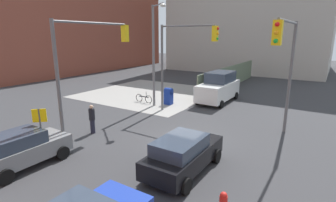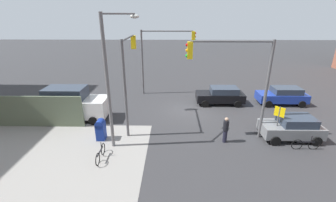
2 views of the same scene
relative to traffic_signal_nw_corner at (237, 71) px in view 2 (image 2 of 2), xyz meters
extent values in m
plane|color=#333335|center=(2.49, -4.50, -4.62)|extent=(120.00, 120.00, 0.00)
cube|color=gray|center=(11.49, 4.50, -4.61)|extent=(12.00, 12.00, 0.01)
cylinder|color=#59595B|center=(-2.01, 0.00, -1.37)|extent=(0.18, 0.18, 6.50)
cylinder|color=#59595B|center=(0.46, 0.00, 1.76)|extent=(4.93, 0.12, 0.12)
cube|color=yellow|center=(2.92, 0.00, 1.23)|extent=(0.32, 0.36, 1.00)
sphere|color=red|center=(3.10, 0.00, 1.55)|extent=(0.18, 0.18, 0.18)
sphere|color=orange|center=(3.10, 0.00, 1.23)|extent=(0.18, 0.18, 0.18)
sphere|color=green|center=(3.10, 0.00, 0.91)|extent=(0.18, 0.18, 0.18)
cylinder|color=#59595B|center=(6.99, -9.00, -1.37)|extent=(0.18, 0.18, 6.50)
cylinder|color=#59595B|center=(4.46, -9.00, 1.76)|extent=(5.07, 0.12, 0.12)
cube|color=yellow|center=(1.92, -9.00, 1.23)|extent=(0.32, 0.36, 1.00)
sphere|color=red|center=(1.74, -9.00, 1.55)|extent=(0.18, 0.18, 0.18)
sphere|color=orange|center=(1.74, -9.00, 1.23)|extent=(0.18, 0.18, 0.18)
sphere|color=green|center=(1.74, -9.00, 0.91)|extent=(0.18, 0.18, 0.18)
cylinder|color=#59595B|center=(6.99, 0.00, -1.37)|extent=(0.18, 0.18, 6.50)
cylinder|color=#59595B|center=(6.99, -2.10, 1.76)|extent=(0.12, 4.20, 0.12)
cube|color=yellow|center=(6.99, -4.20, 1.23)|extent=(0.36, 0.32, 1.00)
sphere|color=red|center=(6.99, -4.38, 1.55)|extent=(0.18, 0.18, 0.18)
sphere|color=orange|center=(6.99, -4.38, 1.23)|extent=(0.18, 0.18, 0.18)
sphere|color=green|center=(6.99, -4.38, 0.91)|extent=(0.18, 0.18, 0.18)
cylinder|color=slate|center=(7.69, 1.30, -0.62)|extent=(0.20, 0.20, 8.00)
cylinder|color=slate|center=(6.97, 0.35, 3.28)|extent=(1.53, 1.97, 0.10)
ellipsoid|color=silver|center=(6.24, -0.61, 3.13)|extent=(0.56, 0.36, 0.24)
cylinder|color=#4C4C4C|center=(-2.91, 0.39, -3.42)|extent=(0.08, 0.08, 2.40)
cube|color=yellow|center=(-2.91, 0.39, -2.57)|extent=(0.48, 0.48, 0.64)
cube|color=navy|center=(8.69, 0.50, -4.04)|extent=(0.56, 0.64, 1.15)
cylinder|color=navy|center=(8.69, 0.50, -3.47)|extent=(0.56, 0.64, 0.56)
cylinder|color=red|center=(-2.51, -8.70, -4.22)|extent=(0.26, 0.26, 0.80)
sphere|color=red|center=(-2.51, -8.70, -3.80)|extent=(0.24, 0.24, 0.24)
cube|color=#1E389E|center=(-6.24, -6.19, -3.92)|extent=(4.39, 1.80, 0.75)
cube|color=#2D3847|center=(-6.59, -6.19, -3.27)|extent=(2.46, 1.58, 0.55)
cylinder|color=black|center=(-4.75, -5.29, -4.30)|extent=(0.64, 0.22, 0.64)
cylinder|color=black|center=(-4.75, -7.09, -4.30)|extent=(0.64, 0.22, 0.64)
cylinder|color=black|center=(-7.73, -5.29, -4.30)|extent=(0.64, 0.22, 0.64)
cylinder|color=black|center=(-7.73, -7.09, -4.30)|extent=(0.64, 0.22, 0.64)
cube|color=black|center=(-0.50, -6.15, -3.92)|extent=(4.36, 1.80, 0.75)
cube|color=#2D3847|center=(-0.85, -6.15, -3.27)|extent=(2.44, 1.58, 0.55)
cylinder|color=black|center=(0.98, -5.25, -4.30)|extent=(0.64, 0.22, 0.64)
cylinder|color=black|center=(0.98, -7.05, -4.30)|extent=(0.64, 0.22, 0.64)
cylinder|color=black|center=(-1.98, -5.25, -4.30)|extent=(0.64, 0.22, 0.64)
cylinder|color=black|center=(-1.98, -7.05, -4.30)|extent=(0.64, 0.22, 0.64)
cube|color=slate|center=(-3.95, 0.17, -3.92)|extent=(3.83, 1.80, 0.75)
cube|color=#2D3847|center=(-4.25, 0.17, -3.27)|extent=(2.14, 1.58, 0.55)
cylinder|color=black|center=(-2.64, 1.07, -4.30)|extent=(0.64, 0.22, 0.64)
cylinder|color=black|center=(-2.64, -0.73, -4.30)|extent=(0.64, 0.22, 0.64)
cylinder|color=black|center=(-5.25, 1.07, -4.30)|extent=(0.64, 0.22, 0.64)
cylinder|color=black|center=(-5.25, -0.73, -4.30)|extent=(0.64, 0.22, 0.64)
cube|color=white|center=(11.81, -2.70, -3.60)|extent=(5.40, 2.10, 1.40)
cube|color=#2D3847|center=(12.24, -2.70, -2.45)|extent=(3.02, 1.85, 0.90)
cylinder|color=black|center=(9.97, -3.75, -4.30)|extent=(0.64, 0.22, 0.64)
cylinder|color=black|center=(9.97, -1.65, -4.30)|extent=(0.64, 0.22, 0.64)
cylinder|color=black|center=(13.65, -3.75, -4.30)|extent=(0.64, 0.22, 0.64)
cylinder|color=black|center=(13.65, -1.65, -4.30)|extent=(0.64, 0.22, 0.64)
cylinder|color=black|center=(0.49, 0.70, -3.43)|extent=(0.36, 0.36, 0.68)
sphere|color=tan|center=(0.49, 0.70, -2.97)|extent=(0.23, 0.23, 0.23)
cylinder|color=#1E1E2D|center=(0.49, 0.70, -4.19)|extent=(0.28, 0.28, 0.85)
torus|color=black|center=(8.09, 3.22, -4.29)|extent=(0.05, 0.71, 0.71)
torus|color=black|center=(8.09, 2.18, -4.29)|extent=(0.05, 0.71, 0.71)
cube|color=black|center=(8.09, 2.70, -4.11)|extent=(0.04, 1.04, 0.08)
cylinder|color=black|center=(8.09, 2.42, -3.87)|extent=(0.04, 0.04, 0.40)
torus|color=black|center=(-3.79, 1.50, -4.29)|extent=(0.71, 0.05, 0.71)
torus|color=black|center=(-4.83, 1.50, -4.29)|extent=(0.71, 0.05, 0.71)
cube|color=black|center=(-4.31, 1.50, -4.11)|extent=(1.04, 0.04, 0.08)
cylinder|color=black|center=(-4.59, 1.50, -3.87)|extent=(0.04, 0.04, 0.40)
camera|label=1|loc=(-9.62, -11.14, 1.14)|focal=28.00mm
camera|label=2|loc=(4.00, 13.63, 3.21)|focal=24.00mm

